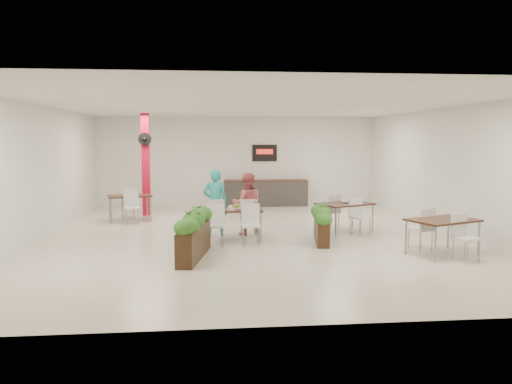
% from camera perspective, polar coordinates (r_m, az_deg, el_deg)
% --- Properties ---
extents(ground, '(12.00, 12.00, 0.00)m').
position_cam_1_polar(ground, '(12.39, -0.44, -5.09)').
color(ground, beige).
rests_on(ground, ground).
extents(room_shell, '(10.10, 12.10, 3.22)m').
position_cam_1_polar(room_shell, '(12.16, -0.45, 4.23)').
color(room_shell, white).
rests_on(room_shell, ground).
extents(red_column, '(0.40, 0.41, 3.20)m').
position_cam_1_polar(red_column, '(16.03, -12.47, 3.22)').
color(red_column, '#B50C27').
rests_on(red_column, ground).
extents(service_counter, '(3.00, 0.64, 2.20)m').
position_cam_1_polar(service_counter, '(17.98, 1.09, -0.03)').
color(service_counter, '#2A2826').
rests_on(service_counter, ground).
extents(main_table, '(1.43, 1.66, 0.92)m').
position_cam_1_polar(main_table, '(11.84, -2.74, -2.49)').
color(main_table, black).
rests_on(main_table, ground).
extents(diner_man, '(0.62, 0.42, 1.66)m').
position_cam_1_polar(diner_man, '(12.44, -4.69, -1.19)').
color(diner_man, '#28B0A8').
rests_on(diner_man, ground).
extents(diner_woman, '(0.78, 0.62, 1.56)m').
position_cam_1_polar(diner_woman, '(12.49, -1.02, -1.36)').
color(diner_woman, '#D86065').
rests_on(diner_woman, ground).
extents(planter_left, '(0.70, 2.03, 1.07)m').
position_cam_1_polar(planter_left, '(10.15, -7.11, -4.60)').
color(planter_left, black).
rests_on(planter_left, ground).
extents(planter_right, '(0.62, 1.71, 0.90)m').
position_cam_1_polar(planter_right, '(11.80, 7.49, -3.33)').
color(planter_right, black).
rests_on(planter_right, ground).
extents(side_table_a, '(1.39, 1.67, 0.92)m').
position_cam_1_polar(side_table_a, '(15.19, -14.24, -0.80)').
color(side_table_a, black).
rests_on(side_table_a, ground).
extents(side_table_b, '(1.60, 1.65, 0.92)m').
position_cam_1_polar(side_table_b, '(13.11, 10.11, -1.72)').
color(side_table_b, black).
rests_on(side_table_b, ground).
extents(side_table_c, '(1.60, 1.66, 0.92)m').
position_cam_1_polar(side_table_c, '(11.01, 20.56, -3.50)').
color(side_table_c, black).
rests_on(side_table_c, ground).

